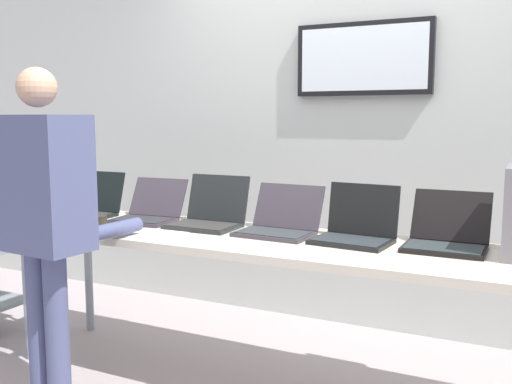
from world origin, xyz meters
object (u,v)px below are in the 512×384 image
workbench (269,248)px  laptop_station_5 (447,236)px  laptop_station_1 (149,211)px  laptop_station_3 (280,223)px  coffee_mug (99,224)px  person (44,208)px  laptop_station_4 (356,229)px  laptop_station_0 (88,206)px  laptop_station_2 (209,215)px

workbench → laptop_station_5: size_ratio=7.96×
laptop_station_1 → laptop_station_5: laptop_station_5 is taller
laptop_station_3 → coffee_mug: 0.94m
person → coffee_mug: size_ratio=18.27×
laptop_station_3 → coffee_mug: (-0.87, -0.37, -0.01)m
laptop_station_4 → person: 1.46m
laptop_station_0 → laptop_station_1: size_ratio=0.95×
laptop_station_5 → coffee_mug: (-1.68, -0.41, -0.01)m
laptop_station_1 → laptop_station_2: size_ratio=1.03×
laptop_station_0 → laptop_station_2: laptop_station_2 is taller
laptop_station_3 → person: bearing=-139.3°
laptop_station_2 → person: 0.88m
workbench → laptop_station_0: bearing=174.8°
coffee_mug → laptop_station_2: bearing=41.7°
workbench → laptop_station_4: (0.41, 0.11, 0.11)m
laptop_station_4 → laptop_station_3: bearing=178.7°
laptop_station_4 → laptop_station_5: laptop_station_4 is taller
laptop_station_1 → coffee_mug: size_ratio=4.33×
workbench → laptop_station_1: (-0.83, 0.13, 0.11)m
laptop_station_4 → workbench: bearing=-165.1°
laptop_station_0 → coffee_mug: 0.54m
workbench → laptop_station_5: (0.82, 0.16, 0.11)m
workbench → laptop_station_5: 0.84m
person → workbench: bearing=36.0°
workbench → person: size_ratio=1.87×
laptop_station_1 → person: person is taller
laptop_station_2 → person: person is taller
laptop_station_0 → workbench: bearing=-5.2°
laptop_station_0 → person: (0.41, -0.74, 0.12)m
person → laptop_station_3: bearing=40.7°
laptop_station_3 → laptop_station_5: laptop_station_5 is taller
laptop_station_2 → laptop_station_3: bearing=-2.7°
coffee_mug → laptop_station_0: bearing=137.8°
laptop_station_3 → laptop_station_4: 0.40m
laptop_station_0 → person: size_ratio=0.22×
laptop_station_0 → coffee_mug: (0.40, -0.36, -0.02)m
laptop_station_5 → coffee_mug: 1.73m
laptop_station_1 → coffee_mug: 0.38m
laptop_station_1 → laptop_station_3: size_ratio=0.98×
coffee_mug → laptop_station_1: bearing=84.8°
laptop_station_3 → coffee_mug: bearing=-157.1°
laptop_station_3 → laptop_station_5: size_ratio=1.03×
laptop_station_1 → laptop_station_5: size_ratio=1.01×
laptop_station_5 → person: (-1.67, -0.78, 0.12)m
laptop_station_3 → laptop_station_5: 0.82m
laptop_station_0 → laptop_station_2: size_ratio=0.98×
laptop_station_2 → workbench: bearing=-17.8°
laptop_station_5 → person: bearing=-155.0°
person → coffee_mug: 0.39m
laptop_station_2 → person: (-0.43, -0.76, 0.12)m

